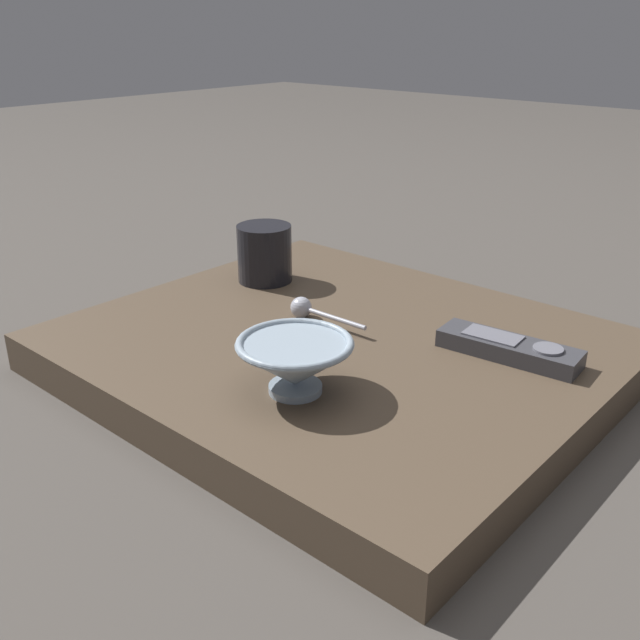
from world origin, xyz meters
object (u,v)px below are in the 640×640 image
at_px(coffee_mug, 265,253).
at_px(cereal_bowl, 295,362).
at_px(teaspoon, 306,309).
at_px(tv_remote_near, 509,348).

bearing_deg(coffee_mug, cereal_bowl, 140.65).
xyz_separation_m(cereal_bowl, teaspoon, (0.12, -0.15, -0.02)).
distance_m(coffee_mug, teaspoon, 0.16).
xyz_separation_m(coffee_mug, tv_remote_near, (-0.39, -0.00, -0.03)).
bearing_deg(coffee_mug, tv_remote_near, -179.51).
relative_size(cereal_bowl, teaspoon, 1.03).
height_order(cereal_bowl, tv_remote_near, cereal_bowl).
bearing_deg(teaspoon, tv_remote_near, -163.92).
distance_m(cereal_bowl, teaspoon, 0.20).
bearing_deg(teaspoon, cereal_bowl, 129.39).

